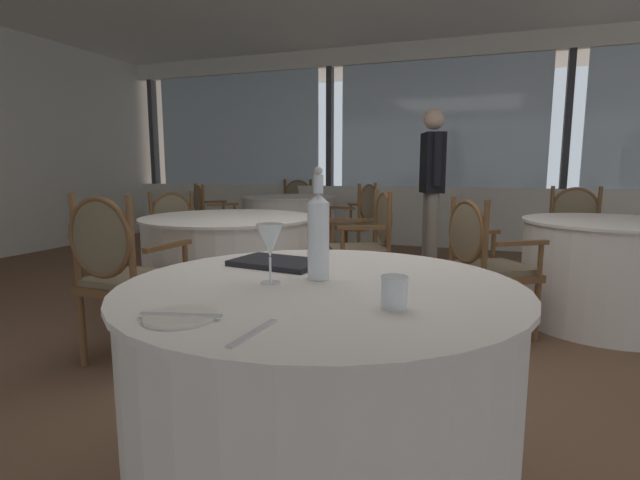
{
  "coord_description": "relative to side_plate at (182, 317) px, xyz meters",
  "views": [
    {
      "loc": [
        0.7,
        -2.64,
        1.12
      ],
      "look_at": [
        0.15,
        -1.08,
        0.87
      ],
      "focal_mm": 26.66,
      "sensor_mm": 36.0,
      "label": 1
    }
  ],
  "objects": [
    {
      "name": "dining_chair_1_0",
      "position": [
        -2.08,
        5.8,
        -0.21
      ],
      "size": [
        0.62,
        0.57,
        0.95
      ],
      "rotation": [
        0.0,
        0.0,
        5.0
      ],
      "color": "brown",
      "rests_on": "ground_plane"
    },
    {
      "name": "dining_chair_0_1",
      "position": [
        -2.08,
        2.81,
        -0.23
      ],
      "size": [
        0.64,
        0.65,
        0.9
      ],
      "rotation": [
        0.0,
        0.0,
        5.71
      ],
      "color": "brown",
      "rests_on": "ground_plane"
    },
    {
      "name": "background_table_0",
      "position": [
        -1.17,
        2.22,
        -0.38
      ],
      "size": [
        1.32,
        1.32,
        0.75
      ],
      "color": "white",
      "rests_on": "ground_plane"
    },
    {
      "name": "background_table_2",
      "position": [
        1.52,
        2.89,
        -0.38
      ],
      "size": [
        1.18,
        1.18,
        0.75
      ],
      "color": "white",
      "rests_on": "ground_plane"
    },
    {
      "name": "water_bottle",
      "position": [
        0.17,
        0.51,
        0.15
      ],
      "size": [
        0.07,
        0.07,
        0.37
      ],
      "color": "white",
      "rests_on": "foreground_table"
    },
    {
      "name": "water_tumbler",
      "position": [
        0.47,
        0.27,
        0.04
      ],
      "size": [
        0.07,
        0.07,
        0.09
      ],
      "primitive_type": "cylinder",
      "color": "white",
      "rests_on": "foreground_table"
    },
    {
      "name": "background_table_1",
      "position": [
        -1.78,
        4.79,
        -0.38
      ],
      "size": [
        1.24,
        1.24,
        0.75
      ],
      "color": "white",
      "rests_on": "ground_plane"
    },
    {
      "name": "dining_chair_1_1",
      "position": [
        -2.5,
        4.04,
        -0.2
      ],
      "size": [
        0.66,
        0.66,
        0.93
      ],
      "rotation": [
        0.0,
        0.0,
        7.09
      ],
      "color": "brown",
      "rests_on": "ground_plane"
    },
    {
      "name": "foreground_table",
      "position": [
        0.2,
        0.45,
        -0.38
      ],
      "size": [
        1.29,
        1.29,
        0.75
      ],
      "color": "white",
      "rests_on": "ground_plane"
    },
    {
      "name": "dining_chair_2_2",
      "position": [
        1.46,
        3.9,
        -0.2
      ],
      "size": [
        0.56,
        0.49,
        0.95
      ],
      "rotation": [
        0.0,
        0.0,
        11.05
      ],
      "color": "brown",
      "rests_on": "ground_plane"
    },
    {
      "name": "menu_book",
      "position": [
        -0.05,
        0.67,
        0.01
      ],
      "size": [
        0.36,
        0.26,
        0.02
      ],
      "primitive_type": "cube",
      "rotation": [
        0.0,
        0.0,
        -0.15
      ],
      "color": "black",
      "rests_on": "foreground_table"
    },
    {
      "name": "diner_person_0",
      "position": [
        0.1,
        4.34,
        0.24
      ],
      "size": [
        0.31,
        0.5,
        1.74
      ],
      "rotation": [
        0.0,
        0.0,
        0.34
      ],
      "color": "gray",
      "rests_on": "ground_plane"
    },
    {
      "name": "dining_chair_0_2",
      "position": [
        -1.23,
        1.13,
        -0.18
      ],
      "size": [
        0.55,
        0.49,
        0.98
      ],
      "rotation": [
        0.0,
        0.0,
        7.8
      ],
      "color": "brown",
      "rests_on": "ground_plane"
    },
    {
      "name": "window_wall_far",
      "position": [
        -0.0,
        5.97,
        0.38
      ],
      "size": [
        10.18,
        0.14,
        2.84
      ],
      "color": "silver",
      "rests_on": "ground_plane"
    },
    {
      "name": "dinner_fork",
      "position": [
        0.21,
        -0.03,
        -0.0
      ],
      "size": [
        0.03,
        0.19,
        0.0
      ],
      "primitive_type": "cube",
      "rotation": [
        0.0,
        0.0,
        1.51
      ],
      "color": "silver",
      "rests_on": "foreground_table"
    },
    {
      "name": "wine_glass",
      "position": [
        0.05,
        0.4,
        0.13
      ],
      "size": [
        0.09,
        0.09,
        0.19
      ],
      "color": "white",
      "rests_on": "foreground_table"
    },
    {
      "name": "dining_chair_2_0",
      "position": [
        0.67,
        2.33,
        -0.22
      ],
      "size": [
        0.64,
        0.65,
        0.93
      ],
      "rotation": [
        0.0,
        0.0,
        6.86
      ],
      "color": "brown",
      "rests_on": "ground_plane"
    },
    {
      "name": "butter_knife",
      "position": [
        0.0,
        0.0,
        0.01
      ],
      "size": [
        0.2,
        0.07,
        0.0
      ],
      "primitive_type": "cube",
      "rotation": [
        0.0,
        0.0,
        0.24
      ],
      "color": "silver",
      "rests_on": "foreground_table"
    },
    {
      "name": "dining_chair_0_0",
      "position": [
        -0.2,
        2.71,
        -0.2
      ],
      "size": [
        0.62,
        0.64,
        0.94
      ],
      "rotation": [
        0.0,
        0.0,
        3.61
      ],
      "color": "brown",
      "rests_on": "ground_plane"
    },
    {
      "name": "dining_chair_1_2",
      "position": [
        -0.76,
        4.54,
        -0.21
      ],
      "size": [
        0.56,
        0.61,
        0.94
      ],
      "rotation": [
        0.0,
        0.0,
        9.18
      ],
      "color": "brown",
      "rests_on": "ground_plane"
    },
    {
      "name": "ground_plane",
      "position": [
        -0.0,
        1.69,
        -0.76
      ],
      "size": [
        14.8,
        14.8,
        0.0
      ],
      "primitive_type": "plane",
      "color": "brown"
    },
    {
      "name": "side_plate",
      "position": [
        0.0,
        0.0,
        0.0
      ],
      "size": [
        0.18,
        0.18,
        0.01
      ],
      "primitive_type": "cylinder",
      "color": "silver",
      "rests_on": "foreground_table"
    }
  ]
}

